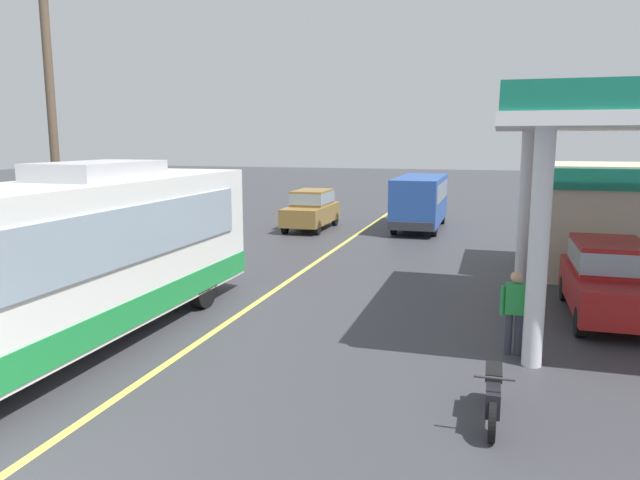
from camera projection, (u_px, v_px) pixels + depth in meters
name	position (u px, v px, depth m)	size (l,w,h in m)	color
ground	(352.00, 238.00, 25.27)	(120.00, 120.00, 0.00)	#38383D
lane_divider_stripe	(319.00, 260.00, 20.54)	(0.16, 50.00, 0.01)	#D8CC4C
coach_bus_main	(71.00, 264.00, 11.65)	(2.60, 11.04, 3.69)	white
car_at_pump	(608.00, 276.00, 13.71)	(1.70, 4.20, 1.82)	maroon
minibus_opposing_lane	(420.00, 198.00, 27.49)	(2.04, 6.13, 2.44)	#264C9E
motorcycle_parked_forecourt	(493.00, 393.00, 8.74)	(0.55, 1.80, 0.92)	black
pedestrian_near_pump	(515.00, 308.00, 11.39)	(0.55, 0.22, 1.66)	#33333F
car_trailing_behind_bus	(312.00, 207.00, 27.50)	(1.70, 4.20, 1.82)	olive
utility_pole_roadside	(52.00, 121.00, 16.23)	(1.80, 0.24, 8.92)	brown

